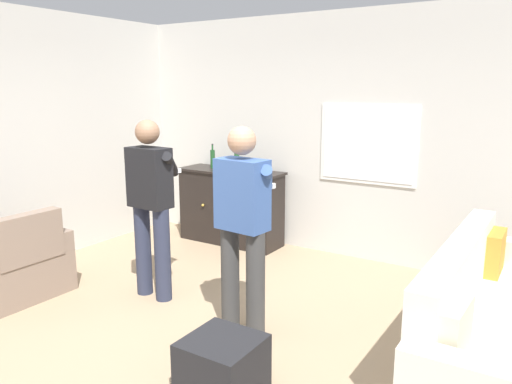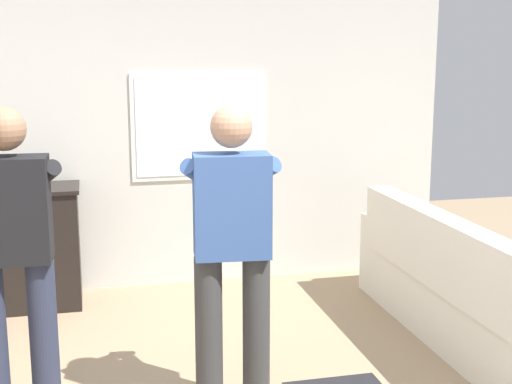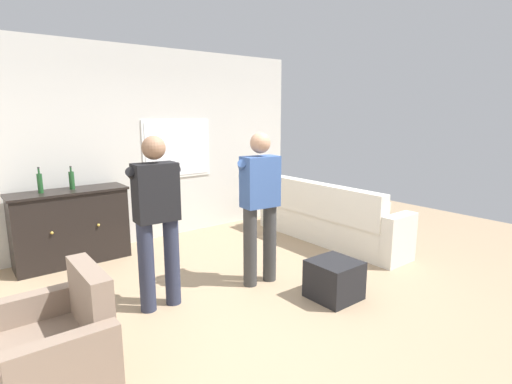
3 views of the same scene
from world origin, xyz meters
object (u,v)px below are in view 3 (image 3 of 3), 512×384
sideboard_cabinet (71,227)px  person_standing_left (157,215)px  couch (326,219)px  bottle_liquor_amber (72,180)px  bottle_wine_green (40,183)px  armchair (60,353)px  ottoman (334,279)px  person_standing_right (260,201)px

sideboard_cabinet → person_standing_left: 1.87m
couch → bottle_liquor_amber: 3.49m
bottle_wine_green → person_standing_left: size_ratio=0.19×
armchair → ottoman: (2.55, -0.22, -0.09)m
couch → armchair: bearing=-164.4°
bottle_liquor_amber → armchair: bearing=-106.8°
bottle_wine_green → ottoman: bottle_wine_green is taller
sideboard_cabinet → bottle_liquor_amber: bearing=33.3°
bottle_liquor_amber → person_standing_left: bearing=-80.8°
armchair → person_standing_left: (1.06, 0.72, 0.65)m
sideboard_cabinet → person_standing_right: person_standing_right is taller
bottle_liquor_amber → ottoman: bearing=-57.2°
armchair → person_standing_right: size_ratio=0.53×
couch → bottle_wine_green: bearing=157.3°
ottoman → armchair: bearing=175.1°
bottle_wine_green → bottle_liquor_amber: bottle_wine_green is taller
bottle_liquor_amber → person_standing_left: 1.85m
couch → ottoman: size_ratio=5.42×
sideboard_cabinet → person_standing_right: bearing=-52.4°
couch → sideboard_cabinet: (-3.16, 1.42, 0.13)m
bottle_liquor_amber → person_standing_right: size_ratio=0.17×
bottle_liquor_amber → person_standing_right: (1.42, -1.98, -0.12)m
sideboard_cabinet → bottle_liquor_amber: size_ratio=4.70×
armchair → ottoman: bearing=-4.9°
ottoman → sideboard_cabinet: bearing=124.2°
person_standing_right → sideboard_cabinet: bearing=127.6°
armchair → person_standing_right: person_standing_right is taller
bottle_liquor_amber → person_standing_left: (0.29, -1.82, -0.12)m
person_standing_left → ottoman: bearing=-32.3°
person_standing_left → couch: bearing=7.2°
sideboard_cabinet → bottle_wine_green: size_ratio=4.40×
armchair → person_standing_left: person_standing_left is taller
couch → bottle_liquor_amber: bearing=154.6°
bottle_wine_green → person_standing_left: person_standing_left is taller
armchair → bottle_wine_green: size_ratio=2.84×
person_standing_right → armchair: bearing=-165.6°
sideboard_cabinet → ottoman: sideboard_cabinet is taller
armchair → ottoman: armchair is taller
sideboard_cabinet → bottle_liquor_amber: (0.07, 0.04, 0.58)m
armchair → sideboard_cabinet: (0.70, 2.50, 0.18)m
couch → person_standing_right: person_standing_right is taller
person_standing_right → couch: bearing=17.0°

